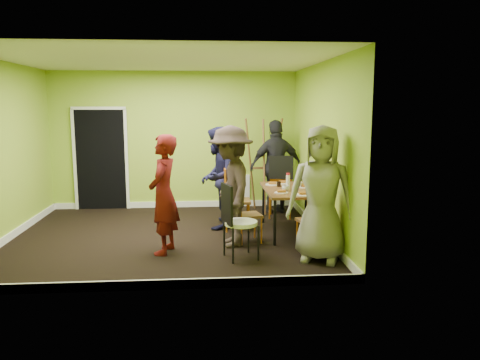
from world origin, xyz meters
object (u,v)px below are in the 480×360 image
object	(u,v)px
chair_front_end	(316,216)
thermos	(288,182)
chair_left_near	(244,210)
person_left_near	(231,186)
chair_left_far	(232,195)
person_front_end	(321,194)
person_back_end	(276,167)
chair_bentwood	(236,218)
chair_back_end	(281,174)
person_standing	(164,195)
easel	(263,166)
dining_table	(292,192)
blue_bottle	(312,186)
orange_bottle	(288,185)
person_left_far	(218,178)

from	to	relation	value
chair_front_end	thermos	bearing A→B (deg)	88.27
chair_left_near	person_left_near	bearing A→B (deg)	-67.37
chair_left_far	person_front_end	world-z (taller)	person_front_end
chair_left_near	person_back_end	world-z (taller)	person_back_end
chair_bentwood	chair_back_end	bearing A→B (deg)	141.81
thermos	person_back_end	size ratio (longest dim) A/B	0.13
chair_front_end	person_back_end	bearing A→B (deg)	80.36
chair_back_end	chair_front_end	xyz separation A→B (m)	(0.11, -2.42, -0.26)
person_standing	person_back_end	distance (m)	3.17
person_standing	chair_left_near	bearing A→B (deg)	122.45
chair_left_near	person_standing	xyz separation A→B (m)	(-1.19, -0.44, 0.34)
easel	person_standing	size ratio (longest dim) A/B	1.09
dining_table	person_standing	size ratio (longest dim) A/B	0.87
person_standing	person_back_end	xyz separation A→B (m)	(2.00, 2.46, 0.06)
dining_table	blue_bottle	distance (m)	0.47
chair_front_end	person_left_near	distance (m)	1.34
chair_front_end	easel	xyz separation A→B (m)	(-0.42, 2.75, 0.37)
chair_front_end	easel	size ratio (longest dim) A/B	0.52
easel	person_left_near	size ratio (longest dim) A/B	1.03
dining_table	thermos	bearing A→B (deg)	-149.96
orange_bottle	person_left_far	size ratio (longest dim) A/B	0.04
orange_bottle	person_left_far	bearing A→B (deg)	167.81
person_back_end	person_front_end	size ratio (longest dim) A/B	0.99
chair_left_near	chair_bentwood	size ratio (longest dim) A/B	0.86
orange_bottle	person_left_far	xyz separation A→B (m)	(-1.18, 0.26, 0.09)
chair_back_end	easel	xyz separation A→B (m)	(-0.31, 0.33, 0.11)
person_left_far	chair_left_near	bearing A→B (deg)	38.51
chair_left_far	chair_bentwood	size ratio (longest dim) A/B	1.01
orange_bottle	person_standing	distance (m)	2.28
dining_table	person_back_end	distance (m)	1.55
chair_left_far	chair_back_end	xyz separation A→B (m)	(1.01, 1.02, 0.21)
person_left_far	chair_back_end	bearing A→B (deg)	141.53
chair_front_end	person_standing	distance (m)	2.20
dining_table	chair_left_near	size ratio (longest dim) A/B	1.64
person_left_near	thermos	bearing A→B (deg)	114.07
chair_front_end	chair_back_end	bearing A→B (deg)	79.39
dining_table	person_front_end	size ratio (longest dim) A/B	0.81
chair_front_end	chair_bentwood	distance (m)	1.17
blue_bottle	dining_table	bearing A→B (deg)	124.73
chair_back_end	blue_bottle	bearing A→B (deg)	108.57
chair_left_far	person_back_end	bearing A→B (deg)	143.86
person_standing	person_front_end	distance (m)	2.21
dining_table	person_left_far	xyz separation A→B (m)	(-1.22, 0.44, 0.18)
dining_table	orange_bottle	size ratio (longest dim) A/B	20.43
chair_bentwood	easel	size ratio (longest dim) A/B	0.56
chair_front_end	orange_bottle	distance (m)	1.33
thermos	person_standing	distance (m)	2.14
chair_back_end	orange_bottle	bearing A→B (deg)	97.67
chair_left_near	person_left_far	world-z (taller)	person_left_far
person_standing	person_back_end	size ratio (longest dim) A/B	0.93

